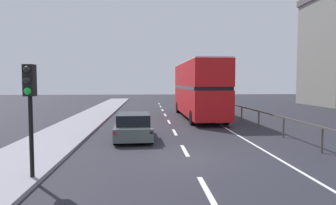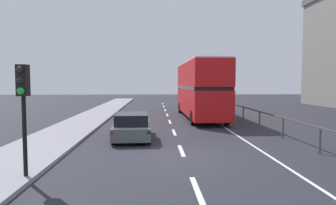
% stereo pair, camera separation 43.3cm
% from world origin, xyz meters
% --- Properties ---
extents(ground_plane, '(73.23, 120.00, 0.10)m').
position_xyz_m(ground_plane, '(0.00, 0.00, -0.05)').
color(ground_plane, '#26262E').
extents(near_sidewalk_kerb, '(3.00, 80.00, 0.14)m').
position_xyz_m(near_sidewalk_kerb, '(-6.13, 0.00, 0.07)').
color(near_sidewalk_kerb, gray).
rests_on(near_sidewalk_kerb, ground).
extents(lane_paint_markings, '(3.48, 46.00, 0.01)m').
position_xyz_m(lane_paint_markings, '(2.07, 8.65, 0.00)').
color(lane_paint_markings, silver).
rests_on(lane_paint_markings, ground).
extents(bridge_side_railing, '(0.10, 42.00, 1.08)m').
position_xyz_m(bridge_side_railing, '(5.51, 9.00, 0.87)').
color(bridge_side_railing, '#504C49').
rests_on(bridge_side_railing, ground).
extents(double_decker_bus_red, '(2.75, 11.27, 4.49)m').
position_xyz_m(double_decker_bus_red, '(2.53, 12.66, 2.40)').
color(double_decker_bus_red, red).
rests_on(double_decker_bus_red, ground).
extents(hatchback_car_near, '(1.99, 4.14, 1.32)m').
position_xyz_m(hatchback_car_near, '(-2.27, 3.82, 0.64)').
color(hatchback_car_near, '#495250').
rests_on(hatchback_car_near, ground).
extents(traffic_signal_pole, '(0.30, 0.42, 3.24)m').
position_xyz_m(traffic_signal_pole, '(-4.90, -2.64, 2.57)').
color(traffic_signal_pole, black).
rests_on(traffic_signal_pole, near_sidewalk_kerb).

